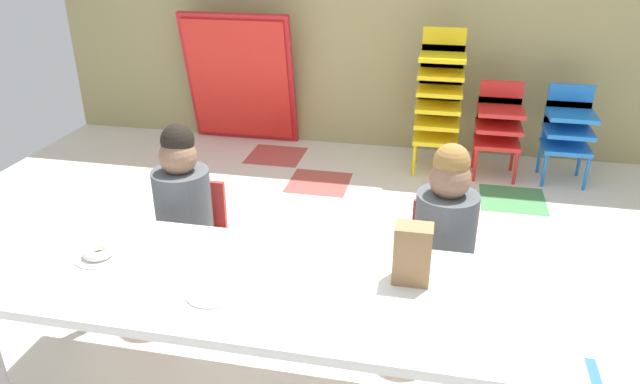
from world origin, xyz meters
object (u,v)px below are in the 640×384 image
object	(u,v)px
kid_chair_blue_stack	(568,127)
paper_plate_center_table	(212,293)
seated_child_near_camera	(184,201)
kid_chair_red_stack	(498,123)
paper_plate_near_edge	(99,256)
folded_activity_table	(240,80)
craft_table	(266,292)
kid_chair_yellow_stack	(439,95)
seated_child_middle_seat	(445,227)
donut_powdered_on_plate	(98,252)
paper_bag_brown	(412,254)

from	to	relation	value
kid_chair_blue_stack	paper_plate_center_table	xyz separation A→B (m)	(-1.61, -2.66, 0.18)
seated_child_near_camera	kid_chair_red_stack	bearing A→B (deg)	52.00
paper_plate_near_edge	seated_child_near_camera	bearing A→B (deg)	79.63
folded_activity_table	paper_plate_near_edge	bearing A→B (deg)	-81.84
craft_table	paper_plate_near_edge	world-z (taller)	paper_plate_near_edge
folded_activity_table	kid_chair_yellow_stack	bearing A→B (deg)	-9.40
craft_table	kid_chair_red_stack	distance (m)	2.73
seated_child_middle_seat	donut_powdered_on_plate	xyz separation A→B (m)	(-1.28, -0.55, 0.04)
kid_chair_red_stack	paper_plate_near_edge	distance (m)	3.01
seated_child_middle_seat	donut_powdered_on_plate	bearing A→B (deg)	-156.87
paper_bag_brown	paper_plate_center_table	distance (m)	0.71
craft_table	paper_bag_brown	world-z (taller)	paper_bag_brown
folded_activity_table	paper_plate_center_table	world-z (taller)	folded_activity_table
craft_table	paper_plate_near_edge	xyz separation A→B (m)	(-0.67, 0.03, 0.05)
paper_plate_near_edge	paper_plate_center_table	bearing A→B (deg)	-15.04
kid_chair_blue_stack	paper_bag_brown	xyz separation A→B (m)	(-0.95, -2.43, 0.28)
paper_bag_brown	folded_activity_table	bearing A→B (deg)	120.14
seated_child_near_camera	paper_bag_brown	world-z (taller)	seated_child_near_camera
paper_plate_center_table	kid_chair_yellow_stack	bearing A→B (deg)	75.29
kid_chair_red_stack	paper_plate_center_table	world-z (taller)	kid_chair_red_stack
kid_chair_red_stack	paper_plate_near_edge	world-z (taller)	kid_chair_red_stack
kid_chair_red_stack	kid_chair_blue_stack	bearing A→B (deg)	0.00
seated_child_middle_seat	paper_plate_near_edge	distance (m)	1.40
kid_chair_blue_stack	paper_plate_center_table	distance (m)	3.11
kid_chair_yellow_stack	folded_activity_table	xyz separation A→B (m)	(-1.61, 0.27, -0.04)
donut_powdered_on_plate	paper_plate_near_edge	bearing A→B (deg)	0.00
craft_table	paper_bag_brown	distance (m)	0.54
kid_chair_red_stack	paper_plate_near_edge	bearing A→B (deg)	-123.07
kid_chair_yellow_stack	kid_chair_red_stack	size ratio (longest dim) A/B	1.53
kid_chair_red_stack	folded_activity_table	distance (m)	2.06
craft_table	kid_chair_blue_stack	bearing A→B (deg)	60.35
paper_plate_near_edge	donut_powdered_on_plate	size ratio (longest dim) A/B	1.52
craft_table	folded_activity_table	bearing A→B (deg)	110.75
seated_child_middle_seat	kid_chair_blue_stack	xyz separation A→B (m)	(0.83, 1.97, -0.16)
craft_table	paper_plate_center_table	world-z (taller)	paper_plate_center_table
craft_table	folded_activity_table	distance (m)	3.01
kid_chair_blue_stack	paper_plate_near_edge	world-z (taller)	kid_chair_blue_stack
kid_chair_yellow_stack	seated_child_near_camera	bearing A→B (deg)	-119.26
paper_plate_near_edge	donut_powdered_on_plate	xyz separation A→B (m)	(0.00, 0.00, 0.02)
paper_bag_brown	donut_powdered_on_plate	xyz separation A→B (m)	(-1.17, -0.09, -0.08)
paper_bag_brown	paper_plate_near_edge	size ratio (longest dim) A/B	1.22
kid_chair_red_stack	donut_powdered_on_plate	world-z (taller)	kid_chair_red_stack
craft_table	kid_chair_blue_stack	xyz separation A→B (m)	(1.45, 2.55, -0.13)
kid_chair_yellow_stack	paper_plate_center_table	bearing A→B (deg)	-104.71
seated_child_middle_seat	folded_activity_table	xyz separation A→B (m)	(-1.68, 2.24, -0.02)
seated_child_middle_seat	paper_plate_near_edge	world-z (taller)	seated_child_middle_seat
seated_child_near_camera	paper_plate_center_table	distance (m)	0.80
folded_activity_table	paper_plate_near_edge	distance (m)	2.82
seated_child_middle_seat	kid_chair_yellow_stack	distance (m)	1.98
kid_chair_red_stack	folded_activity_table	bearing A→B (deg)	172.56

